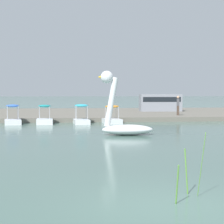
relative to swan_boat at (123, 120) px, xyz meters
The scene contains 9 objects.
ground_plane 14.52m from the swan_boat, 94.34° to the right, with size 503.44×503.44×0.00m, color #47665B.
shore_bank_far 20.05m from the swan_boat, 93.14° to the left, with size 149.56×20.21×0.36m, color #6B665B.
swan_boat is the anchor object (origin of this frame).
pedal_boat_orange 8.58m from the swan_boat, 87.19° to the left, with size 1.40×2.21×1.39m.
pedal_boat_cyan 8.63m from the swan_boat, 102.69° to the left, with size 1.21×2.10×1.48m.
pedal_boat_teal 9.70m from the swan_boat, 118.46° to the left, with size 1.22×1.84×1.45m.
pedal_boat_blue 11.02m from the swan_boat, 129.03° to the left, with size 1.43×2.12×1.47m.
person_on_path 14.29m from the swan_boat, 62.04° to the left, with size 0.26×0.25×1.70m.
parked_van 21.92m from the swan_boat, 71.21° to the left, with size 4.41×2.08×1.80m.
Camera 1 is at (-2.28, -8.45, 2.35)m, focal length 67.39 mm.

